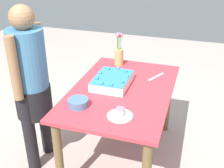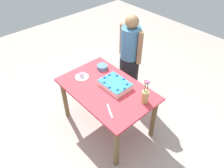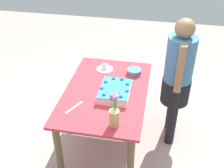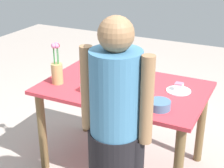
# 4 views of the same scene
# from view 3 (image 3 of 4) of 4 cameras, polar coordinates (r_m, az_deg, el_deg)

# --- Properties ---
(ground_plane) EXTENTS (8.00, 8.00, 0.00)m
(ground_plane) POSITION_cam_3_polar(r_m,az_deg,el_deg) (3.44, -1.08, -11.62)
(ground_plane) COLOR #AD9F95
(dining_table) EXTENTS (1.32, 0.86, 0.75)m
(dining_table) POSITION_cam_3_polar(r_m,az_deg,el_deg) (3.02, -1.21, -3.29)
(dining_table) COLOR #C5343F
(dining_table) RESTS_ON ground_plane
(sheet_cake) EXTENTS (0.40, 0.31, 0.10)m
(sheet_cake) POSITION_cam_3_polar(r_m,az_deg,el_deg) (2.86, 0.61, -1.48)
(sheet_cake) COLOR #FAE1D1
(sheet_cake) RESTS_ON dining_table
(serving_plate_with_slice) EXTENTS (0.19, 0.19, 0.07)m
(serving_plate_with_slice) POSITION_cam_3_polar(r_m,az_deg,el_deg) (3.30, -1.49, 3.28)
(serving_plate_with_slice) COLOR white
(serving_plate_with_slice) RESTS_ON dining_table
(cake_knife) EXTENTS (0.22, 0.12, 0.00)m
(cake_knife) POSITION_cam_3_polar(r_m,az_deg,el_deg) (2.74, -7.73, -4.75)
(cake_knife) COLOR silver
(cake_knife) RESTS_ON dining_table
(flower_vase) EXTENTS (0.09, 0.09, 0.34)m
(flower_vase) POSITION_cam_3_polar(r_m,az_deg,el_deg) (2.44, 0.43, -6.32)
(flower_vase) COLOR tan
(flower_vase) RESTS_ON dining_table
(fruit_bowl) EXTENTS (0.16, 0.16, 0.06)m
(fruit_bowl) POSITION_cam_3_polar(r_m,az_deg,el_deg) (3.22, 4.52, 2.52)
(fruit_bowl) COLOR #486D90
(fruit_bowl) RESTS_ON dining_table
(person_standing) EXTENTS (0.45, 0.31, 1.49)m
(person_standing) POSITION_cam_3_polar(r_m,az_deg,el_deg) (3.08, 13.21, 1.69)
(person_standing) COLOR black
(person_standing) RESTS_ON ground_plane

